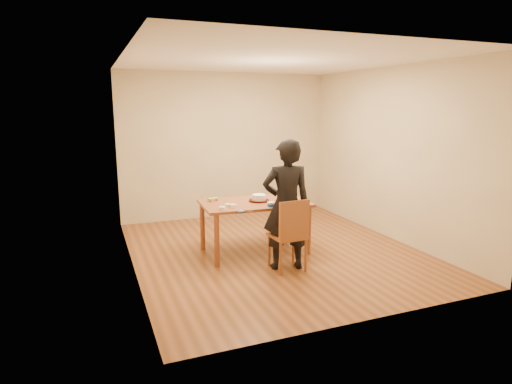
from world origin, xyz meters
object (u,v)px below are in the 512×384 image
object	(u,v)px
dining_table	(255,203)
cake_plate	(259,200)
cake	(259,197)
person	(286,205)
dining_chair	(287,236)

from	to	relation	value
dining_table	cake_plate	xyz separation A→B (m)	(0.07, 0.01, 0.03)
dining_table	cake	bearing A→B (deg)	12.99
person	cake	bearing A→B (deg)	-71.20
dining_chair	cake	world-z (taller)	cake
dining_table	person	world-z (taller)	person
cake	person	bearing A→B (deg)	-83.77
cake	person	world-z (taller)	person
person	cake_plate	bearing A→B (deg)	-71.20
dining_chair	cake_plate	distance (m)	0.85
dining_table	cake_plate	world-z (taller)	cake_plate
dining_chair	person	size ratio (longest dim) A/B	0.24
cake_plate	cake	xyz separation A→B (m)	(0.00, 0.00, 0.04)
cake_plate	dining_table	bearing A→B (deg)	-169.99
dining_table	cake	size ratio (longest dim) A/B	7.67
dining_chair	cake_plate	size ratio (longest dim) A/B	1.41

